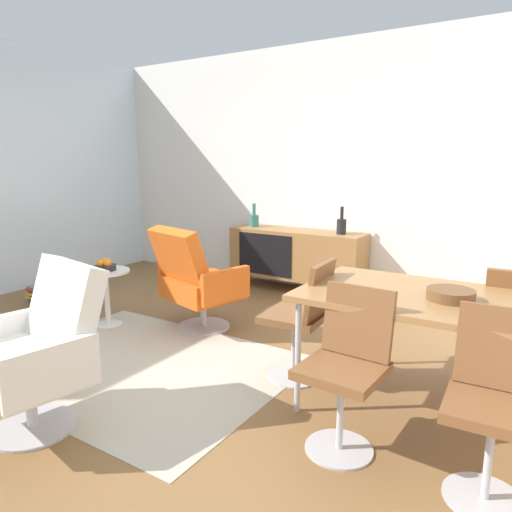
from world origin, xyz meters
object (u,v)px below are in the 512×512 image
(dining_chair_near_window, at_px, (303,315))
(armchair_black_shell, at_px, (38,348))
(fruit_bowl, at_px, (105,266))
(dining_chair_front_right, at_px, (495,399))
(magazine_stack, at_px, (49,293))
(dining_chair_front_left, at_px, (347,363))
(wooden_bowl_on_table, at_px, (451,295))
(vase_cobalt, at_px, (254,219))
(side_table_round, at_px, (107,291))
(sideboard, at_px, (296,254))
(dining_table, at_px, (443,304))
(vase_sculptural_dark, at_px, (341,225))
(lounge_chair_red, at_px, (196,279))

(dining_chair_near_window, height_order, armchair_black_shell, armchair_black_shell)
(armchair_black_shell, height_order, fruit_bowl, armchair_black_shell)
(dining_chair_front_right, xyz_separation_m, magazine_stack, (-4.43, 0.77, -0.38))
(dining_chair_front_left, bearing_deg, dining_chair_front_right, 0.00)
(dining_chair_near_window, bearing_deg, wooden_bowl_on_table, -1.98)
(vase_cobalt, xyz_separation_m, magazine_stack, (-1.51, -1.81, -0.72))
(dining_chair_near_window, distance_m, side_table_round, 2.04)
(sideboard, height_order, wooden_bowl_on_table, wooden_bowl_on_table)
(dining_table, bearing_deg, fruit_bowl, 179.18)
(dining_table, height_order, fruit_bowl, dining_table)
(dining_chair_near_window, bearing_deg, vase_sculptural_dark, 105.38)
(vase_cobalt, distance_m, wooden_bowl_on_table, 3.32)
(sideboard, distance_m, vase_sculptural_dark, 0.66)
(wooden_bowl_on_table, xyz_separation_m, dining_chair_front_left, (-0.39, -0.53, -0.30))
(armchair_black_shell, bearing_deg, dining_table, 34.47)
(fruit_bowl, bearing_deg, lounge_chair_red, 24.42)
(side_table_round, height_order, magazine_stack, side_table_round)
(magazine_stack, bearing_deg, wooden_bowl_on_table, -3.37)
(dining_chair_front_left, bearing_deg, lounge_chair_red, 152.06)
(lounge_chair_red, bearing_deg, vase_sculptural_dark, 66.57)
(vase_sculptural_dark, xyz_separation_m, wooden_bowl_on_table, (1.49, -2.05, -0.05))
(vase_sculptural_dark, bearing_deg, wooden_bowl_on_table, -54.04)
(vase_cobalt, relative_size, dining_table, 0.17)
(dining_chair_near_window, relative_size, lounge_chair_red, 0.90)
(wooden_bowl_on_table, bearing_deg, magazine_stack, 176.63)
(dining_table, xyz_separation_m, dining_chair_near_window, (-0.89, 0.00, -0.23))
(vase_sculptural_dark, xyz_separation_m, lounge_chair_red, (-0.70, -1.62, -0.35))
(vase_cobalt, distance_m, lounge_chair_red, 1.71)
(sideboard, bearing_deg, side_table_round, -115.40)
(dining_chair_front_right, height_order, fruit_bowl, dining_chair_front_right)
(dining_table, relative_size, lounge_chair_red, 1.69)
(vase_sculptural_dark, height_order, wooden_bowl_on_table, vase_sculptural_dark)
(vase_cobalt, bearing_deg, lounge_chair_red, -75.30)
(sideboard, xyz_separation_m, fruit_bowl, (-0.94, -1.98, 0.12))
(armchair_black_shell, bearing_deg, vase_sculptural_dark, 82.28)
(sideboard, bearing_deg, magazine_stack, -139.26)
(dining_table, xyz_separation_m, magazine_stack, (-4.08, 0.21, -0.61))
(sideboard, height_order, dining_chair_front_left, dining_chair_front_left)
(dining_chair_near_window, xyz_separation_m, lounge_chair_red, (-1.26, 0.39, -0.00))
(sideboard, distance_m, lounge_chair_red, 1.63)
(vase_sculptural_dark, bearing_deg, dining_table, -54.45)
(sideboard, bearing_deg, wooden_bowl_on_table, -45.23)
(dining_chair_front_left, distance_m, dining_chair_front_right, 0.69)
(dining_chair_front_left, bearing_deg, wooden_bowl_on_table, 53.68)
(sideboard, distance_m, dining_table, 2.85)
(vase_cobalt, height_order, side_table_round, vase_cobalt)
(wooden_bowl_on_table, xyz_separation_m, fruit_bowl, (-2.97, 0.07, -0.21))
(wooden_bowl_on_table, height_order, dining_chair_near_window, dining_chair_near_window)
(dining_chair_near_window, distance_m, fruit_bowl, 2.04)
(vase_cobalt, height_order, magazine_stack, vase_cobalt)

